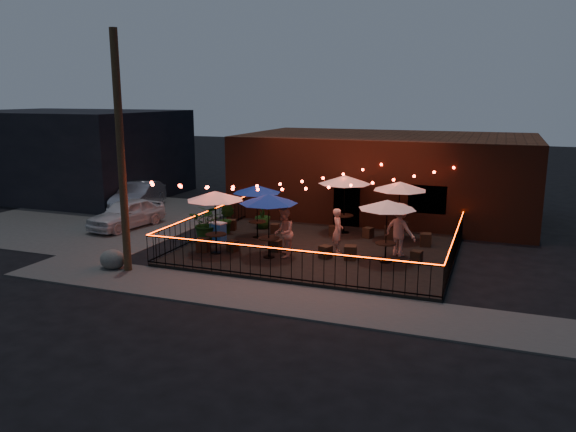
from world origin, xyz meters
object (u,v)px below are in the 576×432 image
Objects in this scene: cafe_table_0 at (215,197)px; cafe_table_3 at (345,180)px; utility_pole at (121,155)px; cafe_table_1 at (257,190)px; cafe_table_5 at (400,187)px; cooler at (218,232)px; boulder at (113,260)px; cafe_table_2 at (269,200)px; cafe_table_4 at (387,205)px.

cafe_table_3 is at bearing 52.78° from cafe_table_0.
utility_pole is 6.18m from cafe_table_1.
cafe_table_5 is at bearing 41.16° from utility_pole.
boulder is at bearing -102.67° from cooler.
utility_pole is 3.70m from boulder.
cafe_table_2 is 3.47× the size of cooler.
boulder is (-0.63, 0.01, -3.65)m from utility_pole.
cafe_table_4 is at bearing 12.57° from cafe_table_2.
utility_pole is at bearing -138.84° from cafe_table_5.
cafe_table_0 is 2.06m from cafe_table_2.
cafe_table_0 is 1.08× the size of cafe_table_1.
boulder is at bearing -149.05° from cafe_table_2.
cafe_table_0 is 6.22m from cafe_table_4.
cooler is at bearing 64.72° from boulder.
cafe_table_5 reaches higher than cooler.
cafe_table_0 reaches higher than cafe_table_4.
boulder is (-2.64, -2.64, -1.94)m from cafe_table_0.
cafe_table_4 is at bearing 9.34° from cooler.
cafe_table_5 reaches higher than cafe_table_1.
cooler is (1.31, 4.12, -3.45)m from utility_pole.
cooler is (-4.31, -3.28, -1.86)m from cafe_table_3.
cafe_table_3 is at bearing 124.42° from cafe_table_4.
cafe_table_3 is 1.00× the size of cafe_table_5.
cafe_table_1 is 6.44m from boulder.
boulder is at bearing -141.03° from cafe_table_5.
cooler is at bearing 154.75° from cafe_table_2.
cafe_table_0 is 0.91× the size of cafe_table_3.
utility_pole is 9.13m from cafe_table_4.
cafe_table_5 is at bearing 46.61° from cafe_table_2.
cafe_table_5 is 11.28m from boulder.
utility_pole reaches higher than cafe_table_3.
utility_pole is at bearing -145.17° from cafe_table_2.
cafe_table_4 is (4.07, 0.91, -0.09)m from cafe_table_2.
cafe_table_3 is 5.72m from cooler.
cafe_table_0 is at bearing -169.98° from cafe_table_4.
cafe_table_0 reaches higher than cafe_table_1.
cafe_table_5 is at bearing 38.97° from boulder.
cooler is (-0.70, 1.47, -1.74)m from cafe_table_0.
boulder is (-8.63, -6.98, -1.99)m from cafe_table_5.
cafe_table_0 is (2.01, 2.65, -1.71)m from utility_pole.
cafe_table_3 is at bearing 52.81° from utility_pole.
cafe_table_1 reaches higher than cooler.
cafe_table_0 is 2.74× the size of boulder.
cafe_table_1 reaches higher than boulder.
cafe_table_4 reaches higher than boulder.
cafe_table_3 reaches higher than cafe_table_5.
cafe_table_5 is at bearing -9.66° from cafe_table_3.
cafe_table_5 is (-0.13, 3.26, 0.15)m from cafe_table_4.
cafe_table_5 reaches higher than cafe_table_2.
utility_pole reaches higher than cafe_table_2.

